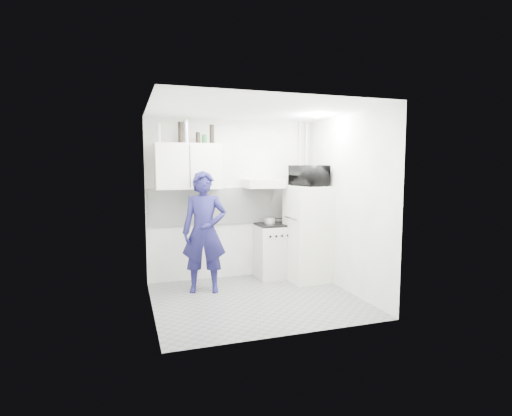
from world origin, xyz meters
name	(u,v)px	position (x,y,z in m)	size (l,w,h in m)	color
floor	(256,299)	(0.00, 0.00, 0.00)	(2.80, 2.80, 0.00)	slate
ceiling	(256,109)	(0.00, 0.00, 2.60)	(2.80, 2.80, 0.00)	white
wall_back	(233,200)	(0.00, 1.25, 1.30)	(2.80, 2.80, 0.00)	white
wall_left	(150,210)	(-1.40, 0.00, 1.30)	(2.60, 2.60, 0.00)	white
wall_right	(346,204)	(1.40, 0.00, 1.30)	(2.60, 2.60, 0.00)	white
person	(204,232)	(-0.61, 0.59, 0.89)	(0.65, 0.43, 1.78)	#181646
stove	(273,251)	(0.62, 1.00, 0.44)	(0.55, 0.55, 0.87)	beige
fridge	(308,234)	(1.10, 0.64, 0.77)	(0.64, 0.64, 1.54)	white
stove_top	(273,225)	(0.62, 1.00, 0.89)	(0.52, 0.52, 0.03)	black
saucepan	(270,221)	(0.57, 1.00, 0.96)	(0.19, 0.19, 0.10)	silver
microwave	(309,176)	(1.10, 0.64, 1.70)	(0.40, 0.60, 0.33)	black
bottle_a	(159,133)	(-1.19, 1.07, 2.34)	(0.07, 0.07, 0.29)	#B2B7BC
bottle_c	(181,133)	(-0.86, 1.07, 2.36)	(0.08, 0.08, 0.32)	black
bottle_d	(186,132)	(-0.77, 1.07, 2.38)	(0.08, 0.08, 0.35)	silver
canister_a	(198,138)	(-0.59, 1.07, 2.29)	(0.07, 0.07, 0.17)	black
canister_b	(204,139)	(-0.49, 1.07, 2.27)	(0.07, 0.07, 0.14)	#144C1E
bottle_e	(212,134)	(-0.37, 1.07, 2.35)	(0.07, 0.07, 0.30)	black
upper_cabinet	(188,166)	(-0.75, 1.07, 1.85)	(1.00, 0.35, 0.70)	white
range_hood	(263,184)	(0.45, 1.00, 1.57)	(0.60, 0.50, 0.14)	beige
backsplash	(233,206)	(0.00, 1.24, 1.20)	(2.74, 0.03, 0.60)	white
pipe_a	(306,198)	(1.30, 1.17, 1.30)	(0.05, 0.05, 2.60)	beige
pipe_b	(300,198)	(1.18, 1.17, 1.30)	(0.04, 0.04, 2.60)	beige
ceiling_spot_fixture	(317,117)	(1.00, 0.20, 2.57)	(0.10, 0.10, 0.02)	white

